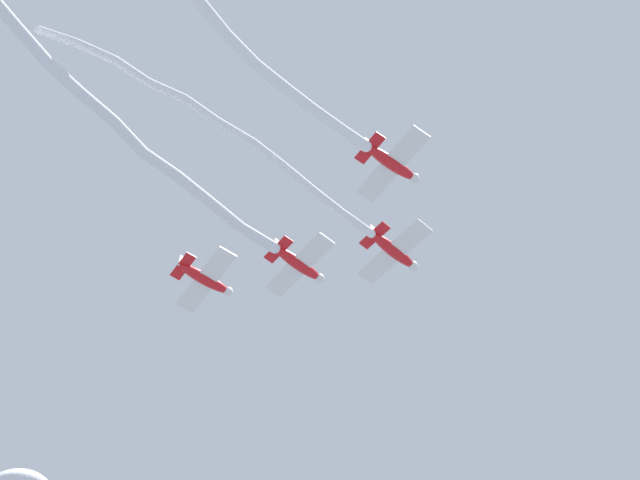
% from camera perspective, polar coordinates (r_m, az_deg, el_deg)
% --- Properties ---
extents(airplane_lead, '(6.30, 5.59, 1.72)m').
position_cam_1_polar(airplane_lead, '(69.88, 4.76, -0.70)').
color(airplane_lead, red).
extents(smoke_trail_lead, '(22.43, 19.03, 5.20)m').
position_cam_1_polar(smoke_trail_lead, '(67.41, -6.71, 7.26)').
color(smoke_trail_lead, white).
extents(airplane_left_wing, '(6.21, 5.63, 1.72)m').
position_cam_1_polar(airplane_left_wing, '(70.35, -1.35, -1.56)').
color(airplane_left_wing, red).
extents(smoke_trail_left_wing, '(16.80, 23.28, 3.05)m').
position_cam_1_polar(smoke_trail_left_wing, '(67.17, -11.86, 6.61)').
color(smoke_trail_left_wing, white).
extents(airplane_right_wing, '(5.96, 5.91, 1.72)m').
position_cam_1_polar(airplane_right_wing, '(66.28, 4.64, 4.91)').
color(airplane_right_wing, red).
extents(smoke_trail_right_wing, '(12.98, 19.59, 1.50)m').
position_cam_1_polar(smoke_trail_right_wing, '(62.53, -4.52, 12.28)').
color(smoke_trail_right_wing, white).
extents(airplane_slot, '(5.90, 5.97, 1.72)m').
position_cam_1_polar(airplane_slot, '(71.37, -7.34, -2.50)').
color(airplane_slot, red).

